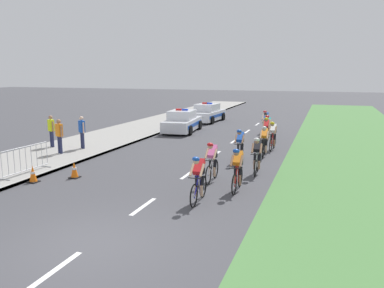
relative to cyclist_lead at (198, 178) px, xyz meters
name	(u,v)px	position (x,y,z in m)	size (l,w,h in m)	color
ground_plane	(91,244)	(-1.46, -3.65, -0.79)	(160.00, 160.00, 0.00)	#424247
sidewalk_slab	(117,135)	(-8.96, 10.35, -0.73)	(4.51, 60.00, 0.12)	gray
kerb_edge	(148,137)	(-6.78, 10.35, -0.72)	(0.16, 60.00, 0.13)	#9E9E99
grass_verge	(360,151)	(5.39, 10.35, -0.78)	(7.00, 60.00, 0.01)	#4C7F42
lane_markings_centre	(216,154)	(-1.46, 7.09, -0.78)	(0.14, 25.60, 0.01)	white
cyclist_lead	(198,178)	(0.00, 0.00, 0.00)	(0.42, 1.72, 1.56)	black
cyclist_second	(237,169)	(0.87, 1.57, 0.00)	(0.42, 1.72, 1.56)	black
cyclist_third	(212,161)	(-0.26, 2.37, 0.00)	(0.42, 1.72, 1.56)	black
cyclist_fourth	(257,155)	(1.12, 3.98, 0.00)	(0.44, 1.72, 1.56)	black
cyclist_fifth	(240,145)	(0.02, 5.88, 0.00)	(0.42, 1.72, 1.56)	black
cyclist_sixth	(264,141)	(0.89, 7.35, 0.00)	(0.43, 1.72, 1.56)	black
cyclist_seventh	(273,135)	(1.05, 9.15, 0.00)	(0.43, 1.72, 1.56)	black
cyclist_eighth	(266,130)	(0.44, 10.93, 0.00)	(0.43, 1.72, 1.56)	black
cyclist_ninth	(268,127)	(0.35, 12.09, 0.00)	(0.42, 1.72, 1.56)	black
cyclist_tenth	(266,124)	(0.01, 13.58, 0.00)	(0.44, 1.72, 1.56)	black
cyclist_eleventh	(266,121)	(-0.21, 14.94, 0.00)	(0.44, 1.72, 1.56)	black
police_car_nearest	(182,122)	(-5.65, 13.46, -0.11)	(2.29, 4.54, 1.59)	silver
police_car_second	(207,113)	(-5.65, 19.33, -0.11)	(2.21, 4.50, 1.59)	silver
crowd_barrier_middle	(26,160)	(-7.34, 0.71, -0.14)	(0.58, 2.32, 1.07)	#B7BABF
traffic_cone_near	(74,170)	(-5.41, 1.11, -0.48)	(0.36, 0.36, 0.64)	black
traffic_cone_mid	(33,174)	(-6.48, 0.09, -0.48)	(0.36, 0.36, 0.64)	black
spectator_closest	(51,129)	(-10.02, 5.50, 0.30)	(0.50, 0.36, 1.68)	#23284C
spectator_middle	(59,134)	(-8.52, 4.24, 0.30)	(0.51, 0.35, 1.68)	#23284C
spectator_back	(82,130)	(-8.24, 5.68, 0.30)	(0.48, 0.38, 1.68)	#23284C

